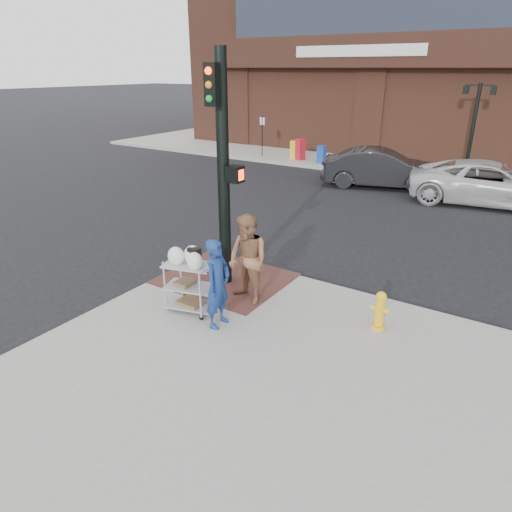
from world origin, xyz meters
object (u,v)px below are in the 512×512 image
Objects in this scene: utility_cart at (190,282)px; fire_hydrant at (380,310)px; woman_blue at (218,284)px; minivan_white at (490,183)px; pedestrian_tan at (248,260)px; lamp_post at (474,120)px; traffic_signal_pole at (223,167)px; sedan_dark at (381,168)px.

utility_cart is 1.77× the size of fire_hydrant.
woman_blue is 2.24× the size of fire_hydrant.
woman_blue reaches higher than utility_cart.
woman_blue is 13.00m from minivan_white.
pedestrian_tan is (-0.07, 1.10, 0.08)m from woman_blue.
lamp_post reaches higher than minivan_white.
traffic_signal_pole is 4.30m from fire_hydrant.
lamp_post is 16.94m from utility_cart.
sedan_dark reaches higher than utility_cart.
pedestrian_tan is at bearing -28.06° from traffic_signal_pole.
sedan_dark is (-2.72, -3.84, -1.81)m from lamp_post.
minivan_white is at bearing 73.01° from utility_cart.
traffic_signal_pole is at bearing 151.49° from minivan_white.
woman_blue is (-1.46, -16.84, -1.59)m from lamp_post.
pedestrian_tan reaches higher than minivan_white.
traffic_signal_pole is at bearing 178.75° from fire_hydrant.
sedan_dark is 3.57× the size of utility_cart.
lamp_post is 0.71× the size of minivan_white.
fire_hydrant is (2.63, 1.53, -0.48)m from woman_blue.
minivan_white is at bearing -112.04° from sedan_dark.
fire_hydrant is at bearing 169.59° from minivan_white.
lamp_post is 2.91× the size of utility_cart.
lamp_post is at bearing 82.20° from utility_cart.
traffic_signal_pole is at bearing 168.04° from pedestrian_tan.
lamp_post is at bearing 94.38° from fire_hydrant.
sedan_dark is 6.30× the size of fire_hydrant.
utility_cart is 3.73m from fire_hydrant.
traffic_signal_pole is 2.53m from utility_cart.
pedestrian_tan is at bearing 51.45° from utility_cart.
pedestrian_tan is (0.95, -0.51, -1.73)m from traffic_signal_pole.
pedestrian_tan is at bearing -0.33° from woman_blue.
fire_hydrant is at bearing -1.25° from traffic_signal_pole.
minivan_white is (4.01, 11.04, -2.04)m from traffic_signal_pole.
lamp_post is at bearing 11.58° from minivan_white.
traffic_signal_pole is at bearing -99.24° from lamp_post.
woman_blue is at bearing -10.37° from utility_cart.
minivan_white is 13.07m from utility_cart.
fire_hydrant is at bearing -63.54° from woman_blue.
lamp_post is 16.98m from woman_blue.
fire_hydrant is (3.65, -0.08, -2.28)m from traffic_signal_pole.
fire_hydrant is at bearing 21.76° from utility_cart.
pedestrian_tan is 2.44× the size of fire_hydrant.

